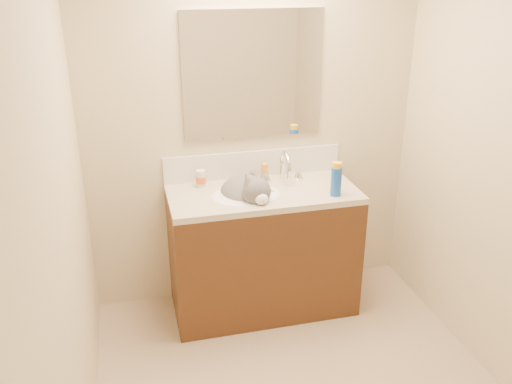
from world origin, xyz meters
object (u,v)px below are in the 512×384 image
silver_jar (253,175)px  pill_bottle (201,178)px  basin (246,205)px  spray_can (336,181)px  cat (248,195)px  faucet (284,168)px  amber_bottle (265,171)px  vanity_cabinet (263,253)px

silver_jar → pill_bottle: bearing=-173.4°
basin → spray_can: (0.54, -0.14, 0.16)m
spray_can → cat: bearing=161.3°
faucet → pill_bottle: bearing=176.3°
silver_jar → amber_bottle: size_ratio=0.51×
silver_jar → spray_can: 0.58m
vanity_cabinet → silver_jar: 0.52m
vanity_cabinet → cat: cat is taller
basin → pill_bottle: size_ratio=4.07×
vanity_cabinet → pill_bottle: (-0.37, 0.17, 0.51)m
amber_bottle → cat: bearing=-128.0°
faucet → spray_can: bearing=-52.3°
cat → amber_bottle: 0.27m
vanity_cabinet → pill_bottle: size_ratio=10.86×
silver_jar → faucet: bearing=-21.6°
faucet → silver_jar: (-0.19, 0.08, -0.06)m
vanity_cabinet → faucet: 0.58m
basin → amber_bottle: size_ratio=4.32×
vanity_cabinet → spray_can: 0.71m
pill_bottle → amber_bottle: pill_bottle is taller
faucet → amber_bottle: size_ratio=2.69×
faucet → cat: faucet is taller
pill_bottle → vanity_cabinet: bearing=-25.1°
vanity_cabinet → silver_jar: bearing=93.9°
cat → spray_can: bearing=-28.6°
vanity_cabinet → basin: size_ratio=2.67×
basin → cat: size_ratio=0.92×
amber_bottle → faucet: bearing=-32.1°
amber_bottle → pill_bottle: bearing=-175.1°
basin → pill_bottle: (-0.25, 0.20, 0.13)m
vanity_cabinet → spray_can: (0.42, -0.17, 0.54)m
silver_jar → cat: bearing=-111.5°
faucet → amber_bottle: faucet is taller
faucet → silver_jar: faucet is taller
pill_bottle → amber_bottle: bearing=4.9°
silver_jar → spray_can: (0.43, -0.39, 0.06)m
vanity_cabinet → silver_jar: silver_jar is taller
faucet → pill_bottle: faucet is taller
basin → silver_jar: bearing=66.7°
vanity_cabinet → faucet: size_ratio=4.29×
cat → amber_bottle: (0.16, 0.21, 0.07)m
vanity_cabinet → amber_bottle: 0.55m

